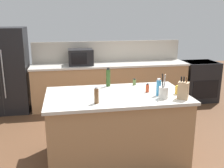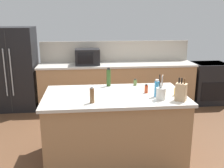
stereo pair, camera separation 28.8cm
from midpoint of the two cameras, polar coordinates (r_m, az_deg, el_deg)
The scene contains 15 objects.
ground_plane at distance 3.91m, azimuth -1.24°, elevation -15.53°, with size 14.00×14.00×0.00m, color brown.
back_counter_run at distance 5.79m, azimuth -1.75°, elevation -0.16°, with size 3.38×0.66×0.94m.
wall_backsplash at distance 5.96m, azimuth -2.25°, elevation 7.12°, with size 3.34×0.03×0.46m, color #B2A899.
kitchen_island at distance 3.69m, azimuth -1.28°, elevation -9.21°, with size 1.89×1.06×0.94m.
refrigerator at distance 5.86m, azimuth -23.75°, elevation 2.69°, with size 0.95×0.75×1.73m.
range_oven at distance 6.44m, azimuth 17.19°, elevation 0.68°, with size 0.76×0.65×0.92m.
microwave at distance 5.60m, azimuth -8.29°, elevation 5.81°, with size 0.51×0.39×0.33m.
knife_block at distance 3.39m, azimuth 12.92°, elevation -1.38°, with size 0.16×0.16×0.29m.
utensil_crock at distance 3.38m, azimuth 8.76°, elevation -1.77°, with size 0.12×0.12×0.32m.
spice_jar_paprika at distance 3.62m, azimuth 5.47°, elevation -0.92°, with size 0.05×0.05×0.12m.
olive_oil_bottle at distance 3.90m, azimuth -2.94°, elevation 1.41°, with size 0.06×0.06×0.28m.
dish_soap_bottle at distance 3.48m, azimuth 7.80°, elevation -0.79°, with size 0.06×0.06×0.23m.
pepper_grinder at distance 3.17m, azimuth -6.01°, elevation -2.55°, with size 0.06×0.06×0.20m.
spice_jar_oregano at distance 3.98m, azimuth 2.84°, elevation 0.43°, with size 0.05×0.05×0.10m.
honey_jar at distance 3.60m, azimuth 11.93°, elevation -1.31°, with size 0.07×0.07×0.12m.
Camera 1 is at (-0.66, -3.31, 1.99)m, focal length 42.00 mm.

